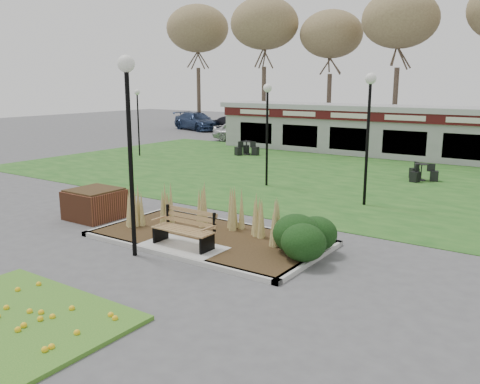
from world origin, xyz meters
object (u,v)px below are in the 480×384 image
Objects in this scene: park_bench at (185,228)px; brick_planter at (95,204)px; car_black at (237,124)px; lamp_post_near_left at (128,112)px; car_silver at (242,131)px; lamp_post_mid_left at (267,112)px; bistro_set_c at (421,175)px; bistro_set_a at (247,150)px; lamp_post_far_left at (138,108)px; lamp_post_mid_right at (369,110)px; food_pavilion at (412,132)px; car_blue at (197,121)px.

park_bench reaches higher than brick_planter.
car_black is (-12.63, 26.00, 0.20)m from brick_planter.
lamp_post_near_left is 24.85m from car_silver.
bistro_set_c is (5.01, 4.75, -2.78)m from lamp_post_mid_left.
lamp_post_mid_left is 2.84× the size of bistro_set_a.
lamp_post_far_left is 6.77m from bistro_set_a.
lamp_post_mid_left reaches higher than bistro_set_a.
food_pavilion is at bearing 99.19° from lamp_post_mid_right.
lamp_post_mid_right is at bearing -134.75° from car_silver.
lamp_post_near_left is 9.46m from lamp_post_mid_left.
brick_planter is 15.13m from bistro_set_a.
food_pavilion is 6.00× the size of car_black.
food_pavilion is at bearing -117.83° from car_black.
lamp_post_mid_right is at bearing -141.05° from car_black.
lamp_post_far_left is (-13.30, -8.26, 1.31)m from food_pavilion.
bistro_set_a is 11.03m from bistro_set_c.
lamp_post_near_left reaches higher than car_silver.
brick_planter reaches higher than bistro_set_c.
lamp_post_mid_left is (1.80, 7.46, 2.57)m from brick_planter.
lamp_post_near_left is 1.07× the size of lamp_post_mid_right.
food_pavilion is at bearing 87.86° from lamp_post_near_left.
food_pavilion is (0.00, 19.71, 0.89)m from park_bench.
lamp_post_far_left is 15.98m from bistro_set_c.
bistro_set_c is (10.77, -2.38, -0.02)m from bistro_set_a.
lamp_post_mid_right is at bearing -37.96° from bistro_set_a.
lamp_post_far_left reaches higher than park_bench.
car_black is 0.76× the size of car_blue.
lamp_post_mid_right is (2.02, -12.46, 1.83)m from food_pavilion.
car_silver is at bearing -103.42° from car_blue.
lamp_post_mid_left is at bearing -116.02° from car_blue.
lamp_post_far_left reaches higher than car_silver.
bistro_set_a is at bearing -152.45° from food_pavilion.
lamp_post_mid_right is at bearing 45.36° from brick_planter.
park_bench is at bearing -40.73° from lamp_post_far_left.
lamp_post_far_left is at bearing 163.15° from lamp_post_mid_left.
brick_planter is at bearing -50.25° from lamp_post_far_left.
lamp_post_mid_left reaches higher than lamp_post_far_left.
car_blue is at bearing 139.55° from bistro_set_a.
brick_planter is 0.06× the size of food_pavilion.
food_pavilion reaches higher than brick_planter.
lamp_post_far_left is at bearing -171.67° from car_black.
food_pavilion is 20.88m from lamp_post_near_left.
car_silver is at bearing 127.94° from lamp_post_mid_left.
lamp_post_near_left reaches higher than park_bench.
food_pavilion is at bearing 76.94° from brick_planter.
lamp_post_mid_left is at bearing -136.49° from bistro_set_c.
lamp_post_mid_right reaches higher than lamp_post_far_left.
lamp_post_mid_right is at bearing 74.46° from park_bench.
bistro_set_c is at bearing -119.36° from car_silver.
lamp_post_mid_left is 11.18m from lamp_post_far_left.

